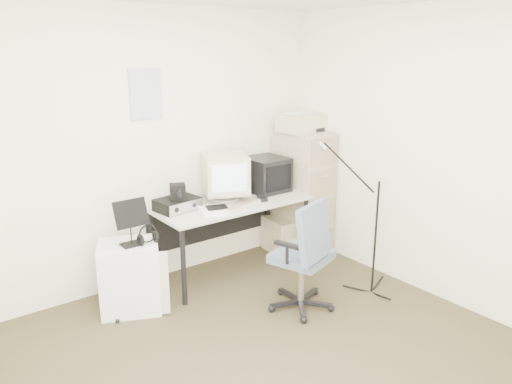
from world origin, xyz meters
TOP-DOWN VIEW (x-y plane):
  - floor at (0.00, 0.00)m, footprint 3.60×3.60m
  - wall_back at (0.00, 1.80)m, footprint 3.60×0.02m
  - wall_right at (1.80, 0.00)m, footprint 0.02×3.60m
  - wall_calendar at (-0.02, 1.79)m, footprint 0.30×0.02m
  - filing_cabinet at (1.58, 1.48)m, footprint 0.40×0.60m
  - printer at (1.58, 1.51)m, footprint 0.49×0.35m
  - desk at (0.63, 1.45)m, footprint 1.50×0.70m
  - crt_monitor at (0.61, 1.51)m, footprint 0.53×0.54m
  - crt_tv at (1.13, 1.54)m, footprint 0.38×0.40m
  - desk_speaker at (0.87, 1.55)m, footprint 0.08×0.08m
  - keyboard at (0.61, 1.26)m, footprint 0.47×0.28m
  - mouse at (0.89, 1.29)m, footprint 0.10×0.14m
  - radio_receiver at (0.10, 1.53)m, footprint 0.40×0.31m
  - radio_speaker at (0.10, 1.51)m, footprint 0.17×0.17m
  - papers at (0.34, 1.30)m, footprint 0.32×0.37m
  - pc_tower at (1.31, 1.56)m, footprint 0.22×0.41m
  - office_chair at (0.69, 0.51)m, footprint 0.71×0.71m
  - side_cart at (-0.46, 1.35)m, footprint 0.60×0.55m
  - music_stand at (-0.45, 1.30)m, footprint 0.27×0.14m
  - headphones at (-0.33, 1.25)m, footprint 0.20×0.20m
  - mic_stand at (1.40, 0.33)m, footprint 0.02×0.02m

SIDE VIEW (x-z plane):
  - floor at x=0.00m, z-range -0.01..0.00m
  - pc_tower at x=1.31m, z-range 0.00..0.37m
  - side_cart at x=-0.46m, z-range 0.00..0.60m
  - desk at x=0.63m, z-range 0.00..0.73m
  - office_chair at x=0.69m, z-range 0.00..0.98m
  - filing_cabinet at x=1.58m, z-range 0.00..1.30m
  - headphones at x=-0.33m, z-range 0.64..0.67m
  - mic_stand at x=1.40m, z-range 0.00..1.36m
  - papers at x=0.34m, z-range 0.73..0.75m
  - keyboard at x=0.61m, z-range 0.73..0.75m
  - mouse at x=0.89m, z-range 0.73..0.77m
  - radio_receiver at x=0.10m, z-range 0.73..0.84m
  - music_stand at x=-0.45m, z-range 0.60..0.99m
  - desk_speaker at x=0.87m, z-range 0.73..0.87m
  - crt_tv at x=1.13m, z-range 0.73..1.07m
  - radio_speaker at x=0.10m, z-range 0.84..0.97m
  - crt_monitor at x=0.61m, z-range 0.73..1.17m
  - wall_back at x=0.00m, z-range 0.00..2.50m
  - wall_right at x=1.80m, z-range 0.00..2.50m
  - printer at x=1.58m, z-range 1.30..1.48m
  - wall_calendar at x=-0.02m, z-range 1.53..1.97m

